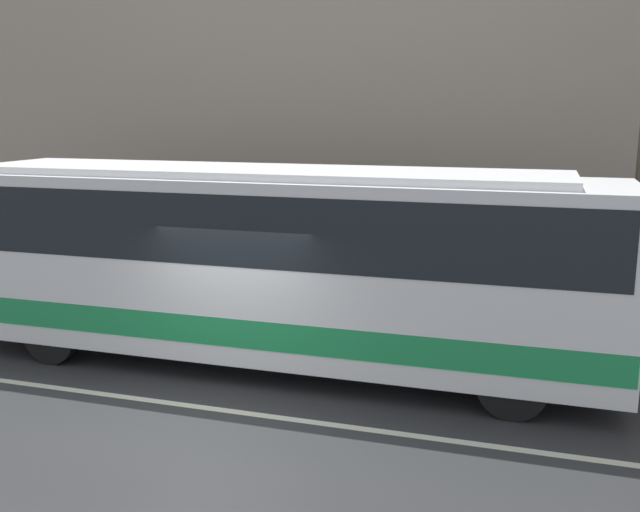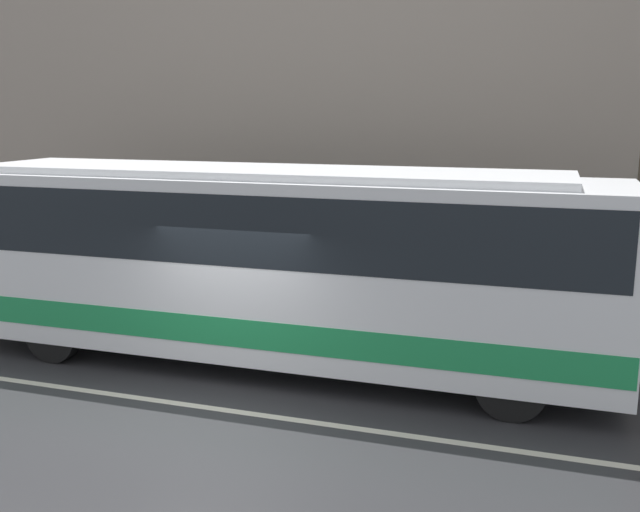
# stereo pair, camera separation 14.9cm
# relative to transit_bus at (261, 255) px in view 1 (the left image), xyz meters

# --- Properties ---
(ground_plane) EXTENTS (60.00, 60.00, 0.00)m
(ground_plane) POSITION_rel_transit_bus_xyz_m (0.06, -2.07, -1.87)
(ground_plane) COLOR #2D2D30
(sidewalk) EXTENTS (60.00, 3.07, 0.15)m
(sidewalk) POSITION_rel_transit_bus_xyz_m (0.06, 3.46, -1.80)
(sidewalk) COLOR #A09E99
(sidewalk) RESTS_ON ground_plane
(building_facade) EXTENTS (60.00, 0.35, 13.35)m
(building_facade) POSITION_rel_transit_bus_xyz_m (0.06, 5.14, 4.59)
(building_facade) COLOR gray
(building_facade) RESTS_ON ground_plane
(lane_stripe) EXTENTS (54.00, 0.14, 0.01)m
(lane_stripe) POSITION_rel_transit_bus_xyz_m (0.06, -2.07, -1.87)
(lane_stripe) COLOR beige
(lane_stripe) RESTS_ON ground_plane
(transit_bus) EXTENTS (11.61, 2.55, 3.32)m
(transit_bus) POSITION_rel_transit_bus_xyz_m (0.00, 0.00, 0.00)
(transit_bus) COLOR white
(transit_bus) RESTS_ON ground_plane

